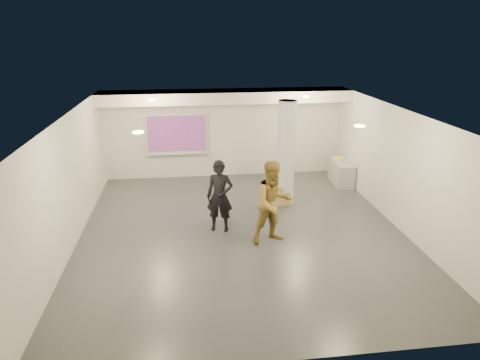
{
  "coord_description": "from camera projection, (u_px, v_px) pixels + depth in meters",
  "views": [
    {
      "loc": [
        -1.3,
        -9.64,
        4.83
      ],
      "look_at": [
        0.0,
        0.4,
        1.25
      ],
      "focal_mm": 32.0,
      "sensor_mm": 36.0,
      "label": 1
    }
  ],
  "objects": [
    {
      "name": "ceiling",
      "position": [
        242.0,
        114.0,
        9.78
      ],
      "size": [
        8.0,
        9.0,
        0.01
      ],
      "primitive_type": "cube",
      "color": "white",
      "rests_on": "floor"
    },
    {
      "name": "soffit_band",
      "position": [
        226.0,
        96.0,
        13.53
      ],
      "size": [
        8.0,
        1.1,
        0.36
      ],
      "primitive_type": "cube",
      "color": "silver",
      "rests_on": "ceiling"
    },
    {
      "name": "cardboard_back",
      "position": [
        283.0,
        197.0,
        12.29
      ],
      "size": [
        0.52,
        0.27,
        0.54
      ],
      "primitive_type": "cube",
      "rotation": [
        -0.24,
        0.0,
        0.21
      ],
      "color": "olive",
      "rests_on": "floor"
    },
    {
      "name": "downlight_ne",
      "position": [
        306.0,
        97.0,
        12.39
      ],
      "size": [
        0.22,
        0.22,
        0.02
      ],
      "primitive_type": "cylinder",
      "color": "#FAE47F",
      "rests_on": "ceiling"
    },
    {
      "name": "man",
      "position": [
        273.0,
        203.0,
        9.98
      ],
      "size": [
        1.14,
        0.99,
        2.01
      ],
      "primitive_type": "imported",
      "rotation": [
        0.0,
        0.0,
        0.27
      ],
      "color": "olive",
      "rests_on": "floor"
    },
    {
      "name": "downlight_nw",
      "position": [
        152.0,
        100.0,
        11.86
      ],
      "size": [
        0.22,
        0.22,
        0.02
      ],
      "primitive_type": "cylinder",
      "color": "#FAE47F",
      "rests_on": "ceiling"
    },
    {
      "name": "wall_front",
      "position": [
        284.0,
        277.0,
        6.07
      ],
      "size": [
        8.0,
        0.01,
        3.0
      ],
      "primitive_type": "cube",
      "color": "silver",
      "rests_on": "floor"
    },
    {
      "name": "wall_right",
      "position": [
        399.0,
        169.0,
        10.76
      ],
      "size": [
        0.01,
        9.0,
        3.0
      ],
      "primitive_type": "cube",
      "color": "silver",
      "rests_on": "floor"
    },
    {
      "name": "column",
      "position": [
        286.0,
        153.0,
        12.14
      ],
      "size": [
        0.52,
        0.52,
        3.0
      ],
      "primitive_type": "cylinder",
      "color": "silver",
      "rests_on": "floor"
    },
    {
      "name": "wall_left",
      "position": [
        69.0,
        183.0,
        9.79
      ],
      "size": [
        0.01,
        9.0,
        3.0
      ],
      "primitive_type": "cube",
      "color": "silver",
      "rests_on": "floor"
    },
    {
      "name": "woman",
      "position": [
        220.0,
        196.0,
        10.61
      ],
      "size": [
        0.75,
        0.58,
        1.82
      ],
      "primitive_type": "imported",
      "rotation": [
        0.0,
        0.0,
        -0.23
      ],
      "color": "black",
      "rests_on": "floor"
    },
    {
      "name": "downlight_sw",
      "position": [
        138.0,
        132.0,
        8.12
      ],
      "size": [
        0.22,
        0.22,
        0.02
      ],
      "primitive_type": "cylinder",
      "color": "#FAE47F",
      "rests_on": "ceiling"
    },
    {
      "name": "floor",
      "position": [
        242.0,
        232.0,
        10.78
      ],
      "size": [
        8.0,
        9.0,
        0.01
      ],
      "primitive_type": "cube",
      "color": "#35383C",
      "rests_on": "ground"
    },
    {
      "name": "postit_pad",
      "position": [
        340.0,
        159.0,
        14.2
      ],
      "size": [
        0.32,
        0.39,
        0.03
      ],
      "primitive_type": "cube",
      "rotation": [
        0.0,
        0.0,
        -0.22
      ],
      "color": "yellow",
      "rests_on": "credenza"
    },
    {
      "name": "wall_back",
      "position": [
        224.0,
        133.0,
        14.49
      ],
      "size": [
        8.0,
        0.01,
        3.0
      ],
      "primitive_type": "cube",
      "color": "silver",
      "rests_on": "floor"
    },
    {
      "name": "papers_stack",
      "position": [
        338.0,
        159.0,
        14.18
      ],
      "size": [
        0.3,
        0.37,
        0.02
      ],
      "primitive_type": "cube",
      "rotation": [
        0.0,
        0.0,
        -0.1
      ],
      "color": "silver",
      "rests_on": "credenza"
    },
    {
      "name": "credenza",
      "position": [
        341.0,
        172.0,
        14.07
      ],
      "size": [
        0.6,
        1.31,
        0.75
      ],
      "primitive_type": "cube",
      "rotation": [
        0.0,
        0.0,
        -0.05
      ],
      "color": "#989C9E",
      "rests_on": "floor"
    },
    {
      "name": "downlight_se",
      "position": [
        360.0,
        126.0,
        8.65
      ],
      "size": [
        0.22,
        0.22,
        0.02
      ],
      "primitive_type": "cylinder",
      "color": "#FAE47F",
      "rests_on": "ceiling"
    },
    {
      "name": "projection_screen",
      "position": [
        177.0,
        134.0,
        14.24
      ],
      "size": [
        2.1,
        0.13,
        1.42
      ],
      "color": "silver",
      "rests_on": "wall_back"
    },
    {
      "name": "cardboard_front",
      "position": [
        277.0,
        195.0,
        12.34
      ],
      "size": [
        0.56,
        0.28,
        0.59
      ],
      "primitive_type": "cube",
      "rotation": [
        -0.28,
        0.0,
        0.12
      ],
      "color": "olive",
      "rests_on": "floor"
    }
  ]
}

